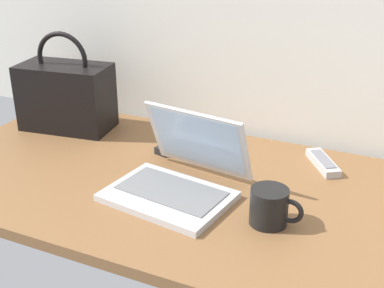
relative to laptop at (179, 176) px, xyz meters
The scene contains 6 objects.
desk 0.09m from the laptop, 52.29° to the left, with size 1.60×0.76×0.03m.
laptop is the anchor object (origin of this frame).
coffee_mug 0.27m from the laptop, 10.28° to the right, with size 0.13×0.09×0.09m.
remote_control_near 0.28m from the laptop, 117.03° to the left, with size 0.09×0.17×0.02m.
remote_control_far 0.44m from the laptop, 44.16° to the left, with size 0.13×0.16×0.02m.
handbag 0.59m from the laptop, 155.83° to the left, with size 0.32×0.20×0.33m.
Camera 1 is at (0.49, -1.11, 0.70)m, focal length 47.64 mm.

